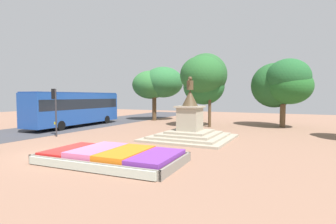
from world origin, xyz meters
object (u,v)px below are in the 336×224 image
Objects in this scene: statue_monument at (190,128)px; city_bus at (76,107)px; flower_planter at (112,157)px; traffic_light_mid_block at (55,104)px.

statue_monument reaches higher than city_bus.
city_bus is at bearing 170.99° from statue_monument.
statue_monument is (0.77, 8.03, 0.51)m from flower_planter.
traffic_light_mid_block reaches higher than flower_planter.
traffic_light_mid_block reaches higher than city_bus.
flower_planter is 1.18× the size of statue_monument.
city_bus is at bearing 141.44° from flower_planter.
city_bus is at bearing 123.15° from traffic_light_mid_block.
flower_planter is at bearing -26.26° from traffic_light_mid_block.
statue_monument reaches higher than flower_planter.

